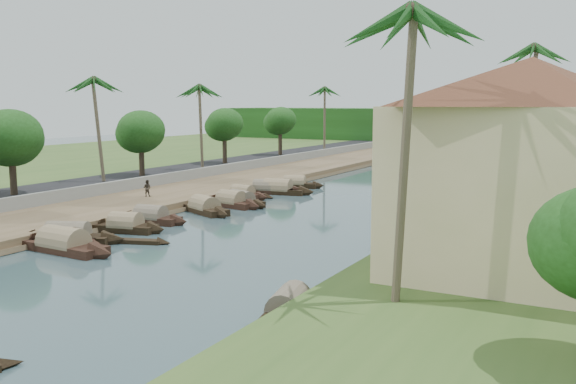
% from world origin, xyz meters
% --- Properties ---
extents(ground, '(220.00, 220.00, 0.00)m').
position_xyz_m(ground, '(0.00, 0.00, 0.00)').
color(ground, '#364C51').
rests_on(ground, ground).
extents(left_bank, '(10.00, 180.00, 0.80)m').
position_xyz_m(left_bank, '(-16.00, 20.00, 0.40)').
color(left_bank, brown).
rests_on(left_bank, ground).
extents(right_bank, '(16.00, 180.00, 1.20)m').
position_xyz_m(right_bank, '(19.00, 20.00, 0.60)').
color(right_bank, '#345120').
rests_on(right_bank, ground).
extents(road, '(8.00, 180.00, 1.40)m').
position_xyz_m(road, '(-24.50, 20.00, 0.70)').
color(road, black).
rests_on(road, ground).
extents(retaining_wall, '(0.40, 180.00, 1.10)m').
position_xyz_m(retaining_wall, '(-20.20, 20.00, 1.35)').
color(retaining_wall, gray).
rests_on(retaining_wall, left_bank).
extents(treeline, '(120.00, 14.00, 8.00)m').
position_xyz_m(treeline, '(0.00, 100.00, 4.00)').
color(treeline, '#183E10').
rests_on(treeline, ground).
extents(bridge, '(28.00, 4.00, 2.40)m').
position_xyz_m(bridge, '(0.00, 72.00, 1.72)').
color(bridge, '#A0A196').
rests_on(bridge, ground).
extents(building_near, '(14.85, 14.85, 10.20)m').
position_xyz_m(building_near, '(18.99, -2.00, 6.38)').
color(building_near, beige).
rests_on(building_near, right_bank).
extents(sampan_2, '(8.96, 2.36, 2.32)m').
position_xyz_m(sampan_2, '(-8.17, -4.51, 0.42)').
color(sampan_2, black).
rests_on(sampan_2, ground).
extents(sampan_3, '(7.94, 4.77, 2.16)m').
position_xyz_m(sampan_3, '(-9.75, -2.69, 0.41)').
color(sampan_3, black).
rests_on(sampan_3, ground).
extents(sampan_4, '(6.52, 2.89, 1.87)m').
position_xyz_m(sampan_4, '(-9.43, -3.72, 0.41)').
color(sampan_4, black).
rests_on(sampan_4, ground).
extents(sampan_5, '(6.61, 2.90, 2.08)m').
position_xyz_m(sampan_5, '(-9.01, 2.09, 0.41)').
color(sampan_5, black).
rests_on(sampan_5, ground).
extents(sampan_6, '(6.85, 2.26, 2.04)m').
position_xyz_m(sampan_6, '(-9.63, 5.60, 0.41)').
color(sampan_6, black).
rests_on(sampan_6, ground).
extents(sampan_7, '(7.81, 4.89, 2.12)m').
position_xyz_m(sampan_7, '(-8.69, 11.46, 0.41)').
color(sampan_7, black).
rests_on(sampan_7, ground).
extents(sampan_8, '(7.16, 2.94, 2.17)m').
position_xyz_m(sampan_8, '(-8.41, 15.26, 0.42)').
color(sampan_8, black).
rests_on(sampan_8, ground).
extents(sampan_9, '(7.41, 3.76, 1.91)m').
position_xyz_m(sampan_9, '(-8.18, 16.43, 0.41)').
color(sampan_9, black).
rests_on(sampan_9, ground).
extents(sampan_10, '(6.53, 2.16, 1.83)m').
position_xyz_m(sampan_10, '(-10.35, 20.18, 0.40)').
color(sampan_10, black).
rests_on(sampan_10, ground).
extents(sampan_11, '(8.19, 3.11, 2.29)m').
position_xyz_m(sampan_11, '(-8.71, 24.44, 0.42)').
color(sampan_11, black).
rests_on(sampan_11, ground).
extents(sampan_12, '(8.98, 3.69, 2.12)m').
position_xyz_m(sampan_12, '(-9.66, 24.14, 0.41)').
color(sampan_12, black).
rests_on(sampan_12, ground).
extents(sampan_13, '(6.91, 3.32, 1.91)m').
position_xyz_m(sampan_13, '(-9.33, 29.42, 0.41)').
color(sampan_13, black).
rests_on(sampan_13, ground).
extents(sampan_14, '(2.97, 7.46, 1.84)m').
position_xyz_m(sampan_14, '(10.29, -8.80, 0.40)').
color(sampan_14, black).
rests_on(sampan_14, ground).
extents(sampan_15, '(1.78, 6.55, 1.80)m').
position_xyz_m(sampan_15, '(9.88, 7.22, 0.40)').
color(sampan_15, black).
rests_on(sampan_15, ground).
extents(sampan_16, '(2.19, 7.26, 1.81)m').
position_xyz_m(sampan_16, '(9.02, 26.42, 0.40)').
color(sampan_16, black).
rests_on(sampan_16, ground).
extents(canoe_1, '(5.03, 2.36, 0.81)m').
position_xyz_m(canoe_1, '(-5.81, -0.55, 0.10)').
color(canoe_1, black).
rests_on(canoe_1, ground).
extents(canoe_2, '(6.06, 1.22, 0.87)m').
position_xyz_m(canoe_2, '(-10.32, 21.33, 0.10)').
color(canoe_2, black).
rests_on(canoe_2, ground).
extents(palm_0, '(3.20, 3.20, 13.29)m').
position_xyz_m(palm_0, '(15.00, -8.05, 12.63)').
color(palm_0, brown).
rests_on(palm_0, ground).
extents(palm_1, '(3.20, 3.20, 11.00)m').
position_xyz_m(palm_1, '(16.00, 4.69, 10.45)').
color(palm_1, brown).
rests_on(palm_1, ground).
extents(palm_2, '(3.20, 3.20, 14.12)m').
position_xyz_m(palm_2, '(15.00, 22.67, 13.44)').
color(palm_2, brown).
rests_on(palm_2, ground).
extents(palm_3, '(3.20, 3.20, 11.04)m').
position_xyz_m(palm_3, '(16.00, 37.24, 10.47)').
color(palm_3, brown).
rests_on(palm_3, ground).
extents(palm_5, '(3.20, 3.20, 11.80)m').
position_xyz_m(palm_5, '(-24.00, 15.25, 11.41)').
color(palm_5, brown).
rests_on(palm_5, ground).
extents(palm_6, '(3.20, 3.20, 11.37)m').
position_xyz_m(palm_6, '(-22.00, 29.69, 10.98)').
color(palm_6, brown).
rests_on(palm_6, ground).
extents(palm_7, '(3.20, 3.20, 11.14)m').
position_xyz_m(palm_7, '(14.00, 53.76, 10.57)').
color(palm_7, brown).
rests_on(palm_7, ground).
extents(palm_8, '(3.20, 3.20, 11.73)m').
position_xyz_m(palm_8, '(-20.50, 61.19, 11.34)').
color(palm_8, brown).
rests_on(palm_8, ground).
extents(tree_2, '(5.53, 5.53, 7.17)m').
position_xyz_m(tree_2, '(-24.00, 4.63, 6.23)').
color(tree_2, '#3F3024').
rests_on(tree_2, ground).
extents(tree_3, '(5.15, 5.15, 6.87)m').
position_xyz_m(tree_3, '(-24.00, 21.27, 6.08)').
color(tree_3, '#3F3024').
rests_on(tree_3, ground).
extents(tree_4, '(4.75, 4.75, 6.99)m').
position_xyz_m(tree_4, '(-24.00, 37.57, 6.35)').
color(tree_4, '#3F3024').
rests_on(tree_4, ground).
extents(tree_5, '(4.63, 4.63, 7.02)m').
position_xyz_m(tree_5, '(-24.00, 52.74, 6.43)').
color(tree_5, '#3F3024').
rests_on(tree_5, ground).
extents(person_far, '(0.88, 0.77, 1.54)m').
position_xyz_m(person_far, '(-15.73, 12.40, 1.57)').
color(person_far, '#342D25').
rests_on(person_far, left_bank).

